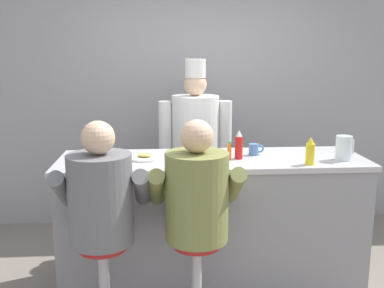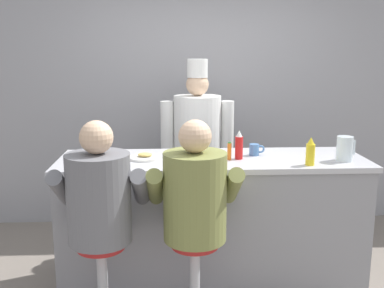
% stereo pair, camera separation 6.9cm
% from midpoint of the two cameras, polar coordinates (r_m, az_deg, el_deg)
% --- Properties ---
extents(wall_back, '(10.00, 0.06, 2.70)m').
position_cam_midpoint_polar(wall_back, '(4.83, 1.42, 5.73)').
color(wall_back, '#99999E').
rests_on(wall_back, ground_plane).
extents(diner_counter, '(2.36, 0.71, 1.05)m').
position_cam_midpoint_polar(diner_counter, '(3.62, 3.09, -9.85)').
color(diner_counter, gray).
rests_on(diner_counter, ground_plane).
extents(ketchup_bottle_red, '(0.06, 0.06, 0.22)m').
position_cam_midpoint_polar(ketchup_bottle_red, '(3.43, 6.56, -0.22)').
color(ketchup_bottle_red, red).
rests_on(ketchup_bottle_red, diner_counter).
extents(mustard_bottle_yellow, '(0.06, 0.06, 0.21)m').
position_cam_midpoint_polar(mustard_bottle_yellow, '(3.35, 15.38, -1.01)').
color(mustard_bottle_yellow, yellow).
rests_on(mustard_bottle_yellow, diner_counter).
extents(hot_sauce_bottle_orange, '(0.03, 0.03, 0.14)m').
position_cam_midpoint_polar(hot_sauce_bottle_orange, '(3.41, 5.35, -0.92)').
color(hot_sauce_bottle_orange, orange).
rests_on(hot_sauce_bottle_orange, diner_counter).
extents(water_pitcher_clear, '(0.14, 0.12, 0.19)m').
position_cam_midpoint_polar(water_pitcher_clear, '(3.56, 19.35, -0.56)').
color(water_pitcher_clear, silver).
rests_on(water_pitcher_clear, diner_counter).
extents(breakfast_plate, '(0.25, 0.25, 0.05)m').
position_cam_midpoint_polar(breakfast_plate, '(3.45, -5.40, -1.66)').
color(breakfast_plate, white).
rests_on(breakfast_plate, diner_counter).
extents(cereal_bowl, '(0.17, 0.17, 0.05)m').
position_cam_midpoint_polar(cereal_bowl, '(3.52, -10.11, -1.31)').
color(cereal_bowl, '#B24C47').
rests_on(cereal_bowl, diner_counter).
extents(coffee_mug_blue, '(0.12, 0.08, 0.09)m').
position_cam_midpoint_polar(coffee_mug_blue, '(3.58, 8.53, -0.71)').
color(coffee_mug_blue, '#4C7AB2').
rests_on(coffee_mug_blue, diner_counter).
extents(diner_seated_grey, '(0.62, 0.61, 1.44)m').
position_cam_midpoint_polar(diner_seated_grey, '(2.96, -10.93, -7.30)').
color(diner_seated_grey, '#B2B5BA').
rests_on(diner_seated_grey, ground_plane).
extents(diner_seated_olive, '(0.62, 0.61, 1.44)m').
position_cam_midpoint_polar(diner_seated_olive, '(2.94, 1.02, -7.23)').
color(diner_seated_olive, '#B2B5BA').
rests_on(diner_seated_olive, ground_plane).
extents(cook_in_whites_near, '(0.70, 0.45, 1.78)m').
position_cam_midpoint_polar(cook_in_whites_near, '(4.30, 1.13, -0.01)').
color(cook_in_whites_near, '#232328').
rests_on(cook_in_whites_near, ground_plane).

